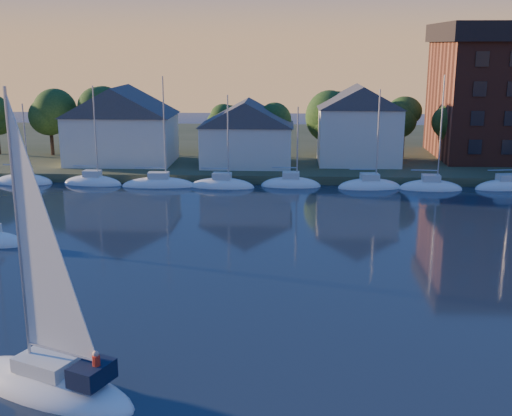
# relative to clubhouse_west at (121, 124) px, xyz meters

# --- Properties ---
(shoreline_land) EXTENTS (160.00, 50.00, 2.00)m
(shoreline_land) POSITION_rel_clubhouse_west_xyz_m (22.00, 17.00, -5.93)
(shoreline_land) COLOR #323E24
(shoreline_land) RESTS_ON ground
(wooden_dock) EXTENTS (120.00, 3.00, 1.00)m
(wooden_dock) POSITION_rel_clubhouse_west_xyz_m (22.00, -6.00, -5.93)
(wooden_dock) COLOR brown
(wooden_dock) RESTS_ON ground
(clubhouse_west) EXTENTS (13.65, 9.45, 9.64)m
(clubhouse_west) POSITION_rel_clubhouse_west_xyz_m (0.00, 0.00, 0.00)
(clubhouse_west) COLOR beige
(clubhouse_west) RESTS_ON shoreline_land
(clubhouse_centre) EXTENTS (11.55, 8.40, 8.08)m
(clubhouse_centre) POSITION_rel_clubhouse_west_xyz_m (16.00, -1.00, -0.80)
(clubhouse_centre) COLOR beige
(clubhouse_centre) RESTS_ON shoreline_land
(clubhouse_east) EXTENTS (10.50, 8.40, 9.80)m
(clubhouse_east) POSITION_rel_clubhouse_west_xyz_m (30.00, 1.00, 0.07)
(clubhouse_east) COLOR beige
(clubhouse_east) RESTS_ON shoreline_land
(tree_line) EXTENTS (93.40, 5.40, 8.90)m
(tree_line) POSITION_rel_clubhouse_west_xyz_m (24.00, 5.00, 1.24)
(tree_line) COLOR #3A281A
(tree_line) RESTS_ON shoreline_land
(moored_fleet) EXTENTS (95.50, 2.40, 12.05)m
(moored_fleet) POSITION_rel_clubhouse_west_xyz_m (26.00, -9.00, -5.83)
(moored_fleet) COLOR white
(moored_fleet) RESTS_ON ground
(hero_sailboat) EXTENTS (10.17, 6.76, 15.02)m
(hero_sailboat) POSITION_rel_clubhouse_west_xyz_m (10.32, -53.85, -5.31)
(hero_sailboat) COLOR white
(hero_sailboat) RESTS_ON ground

